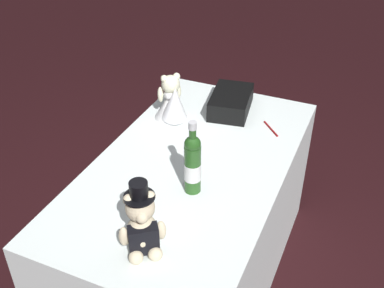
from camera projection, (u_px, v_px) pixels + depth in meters
name	position (u px, v px, depth m)	size (l,w,h in m)	color
ground_plane	(192.00, 275.00, 2.55)	(12.00, 12.00, 0.00)	black
reception_table	(192.00, 224.00, 2.33)	(1.52, 0.83, 0.77)	white
teddy_bear_groom	(142.00, 226.00, 1.61)	(0.16, 0.15, 0.30)	beige
teddy_bear_bride	(172.00, 101.00, 2.38)	(0.23, 0.23, 0.25)	white
champagne_bottle	(193.00, 163.00, 1.88)	(0.07, 0.07, 0.33)	#25521D
signing_pen	(270.00, 128.00, 2.35)	(0.12, 0.11, 0.01)	maroon
gift_case_black	(231.00, 102.00, 2.48)	(0.34, 0.25, 0.10)	black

